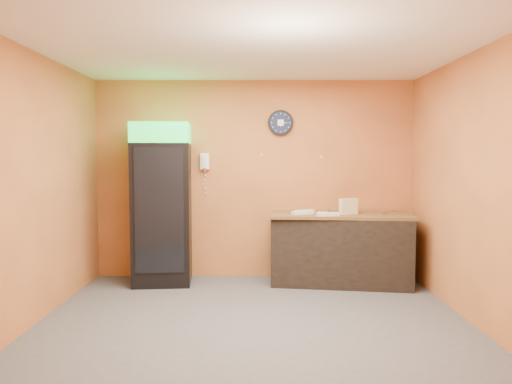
{
  "coord_description": "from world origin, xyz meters",
  "views": [
    {
      "loc": [
        0.02,
        -5.11,
        1.72
      ],
      "look_at": [
        0.02,
        0.6,
        1.32
      ],
      "focal_mm": 35.0,
      "sensor_mm": 36.0,
      "label": 1
    }
  ],
  "objects": [
    {
      "name": "wrapped_sandwich_mid",
      "position": [
        0.96,
        1.33,
        0.97
      ],
      "size": [
        0.3,
        0.16,
        0.04
      ],
      "primitive_type": "cube",
      "rotation": [
        0.0,
        0.0,
        0.16
      ],
      "color": "silver",
      "rests_on": "butcher_paper"
    },
    {
      "name": "ceiling",
      "position": [
        0.0,
        0.0,
        2.8
      ],
      "size": [
        4.5,
        4.0,
        0.02
      ],
      "primitive_type": "cube",
      "color": "white",
      "rests_on": "back_wall"
    },
    {
      "name": "wrapped_sandwich_left",
      "position": [
        0.64,
        1.52,
        0.97
      ],
      "size": [
        0.29,
        0.2,
        0.04
      ],
      "primitive_type": "cube",
      "rotation": [
        0.0,
        0.0,
        0.35
      ],
      "color": "silver",
      "rests_on": "butcher_paper"
    },
    {
      "name": "wrapped_sandwich_right",
      "position": [
        0.69,
        1.67,
        0.97
      ],
      "size": [
        0.29,
        0.24,
        0.04
      ],
      "primitive_type": "cube",
      "rotation": [
        0.0,
        0.0,
        0.55
      ],
      "color": "silver",
      "rests_on": "butcher_paper"
    },
    {
      "name": "kitchen_tool",
      "position": [
        1.01,
        1.67,
        0.98
      ],
      "size": [
        0.06,
        0.06,
        0.06
      ],
      "primitive_type": "cylinder",
      "color": "silver",
      "rests_on": "butcher_paper"
    },
    {
      "name": "prep_counter",
      "position": [
        1.18,
        1.59,
        0.46
      ],
      "size": [
        1.93,
        1.07,
        0.91
      ],
      "primitive_type": "cube",
      "rotation": [
        0.0,
        0.0,
        -0.15
      ],
      "color": "black",
      "rests_on": "floor"
    },
    {
      "name": "beverage_cooler",
      "position": [
        -1.26,
        1.6,
        1.06
      ],
      "size": [
        0.82,
        0.83,
        2.17
      ],
      "rotation": [
        0.0,
        0.0,
        0.08
      ],
      "color": "black",
      "rests_on": "floor"
    },
    {
      "name": "wall_clock",
      "position": [
        0.37,
        1.97,
        2.2
      ],
      "size": [
        0.36,
        0.06,
        0.36
      ],
      "color": "black",
      "rests_on": "back_wall"
    },
    {
      "name": "back_wall",
      "position": [
        0.0,
        2.0,
        1.4
      ],
      "size": [
        4.5,
        0.02,
        2.8
      ],
      "primitive_type": "cube",
      "color": "#D6783C",
      "rests_on": "floor"
    },
    {
      "name": "left_wall",
      "position": [
        -2.25,
        0.0,
        1.4
      ],
      "size": [
        0.02,
        4.0,
        2.8
      ],
      "primitive_type": "cube",
      "color": "#D6783C",
      "rests_on": "floor"
    },
    {
      "name": "right_wall",
      "position": [
        2.25,
        0.0,
        1.4
      ],
      "size": [
        0.02,
        4.0,
        2.8
      ],
      "primitive_type": "cube",
      "color": "#D6783C",
      "rests_on": "floor"
    },
    {
      "name": "floor",
      "position": [
        0.0,
        0.0,
        0.0
      ],
      "size": [
        4.5,
        4.5,
        0.0
      ],
      "primitive_type": "plane",
      "color": "#47474C",
      "rests_on": "ground"
    },
    {
      "name": "sub_roll_stack",
      "position": [
        1.26,
        1.5,
        1.06
      ],
      "size": [
        0.26,
        0.17,
        0.21
      ],
      "rotation": [
        0.0,
        0.0,
        0.36
      ],
      "color": "beige",
      "rests_on": "butcher_paper"
    },
    {
      "name": "butcher_paper",
      "position": [
        1.18,
        1.59,
        0.93
      ],
      "size": [
        1.95,
        1.01,
        0.04
      ],
      "primitive_type": "cube",
      "rotation": [
        0.0,
        0.0,
        -0.1
      ],
      "color": "brown",
      "rests_on": "prep_counter"
    },
    {
      "name": "wall_phone",
      "position": [
        -0.7,
        1.95,
        1.66
      ],
      "size": [
        0.12,
        0.11,
        0.23
      ],
      "color": "white",
      "rests_on": "back_wall"
    }
  ]
}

